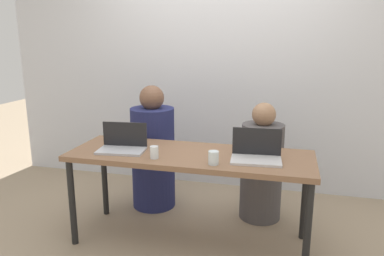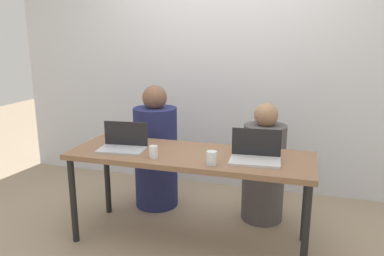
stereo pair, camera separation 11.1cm
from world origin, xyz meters
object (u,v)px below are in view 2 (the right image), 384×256
at_px(person_on_left, 156,153).
at_px(person_on_right, 264,169).
at_px(water_glass_right, 212,159).
at_px(water_glass_left, 153,153).
at_px(laptop_front_right, 255,154).
at_px(laptop_front_left, 123,144).

bearing_deg(person_on_left, person_on_right, 179.19).
distance_m(water_glass_right, water_glass_left, 0.44).
bearing_deg(person_on_left, water_glass_left, 110.43).
xyz_separation_m(laptop_front_right, water_glass_left, (-0.71, -0.14, -0.01)).
distance_m(person_on_left, person_on_right, 1.00).
relative_size(person_on_right, water_glass_left, 11.61).
xyz_separation_m(person_on_left, laptop_front_right, (1.00, -0.59, 0.26)).
height_order(person_on_left, laptop_front_left, person_on_left).
height_order(laptop_front_right, water_glass_left, laptop_front_right).
bearing_deg(laptop_front_left, laptop_front_right, -4.82).
relative_size(person_on_right, water_glass_right, 11.09).
bearing_deg(laptop_front_left, person_on_right, 24.85).
height_order(laptop_front_right, laptop_front_left, laptop_front_right).
distance_m(laptop_front_left, water_glass_right, 0.75).
xyz_separation_m(person_on_right, laptop_front_left, (-1.02, -0.61, 0.31)).
xyz_separation_m(person_on_left, water_glass_left, (0.28, -0.73, 0.25)).
height_order(person_on_left, laptop_front_right, person_on_left).
bearing_deg(laptop_front_left, water_glass_right, -17.07).
bearing_deg(laptop_front_right, person_on_right, 85.10).
xyz_separation_m(person_on_left, laptop_front_left, (-0.02, -0.61, 0.26)).
distance_m(person_on_left, water_glass_left, 0.82).
distance_m(laptop_front_left, water_glass_left, 0.32).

